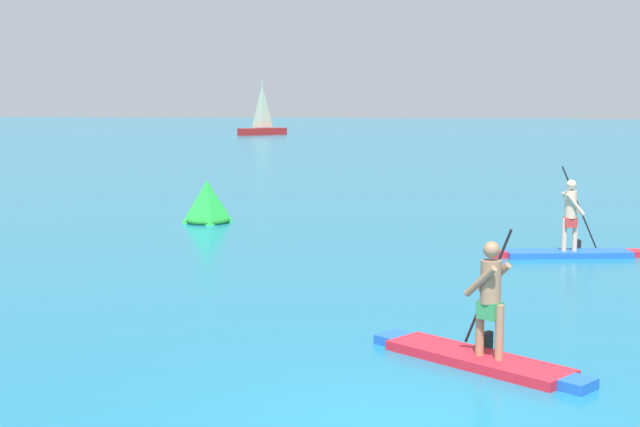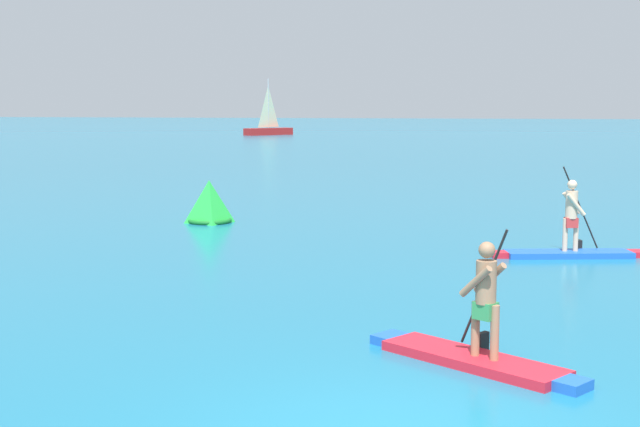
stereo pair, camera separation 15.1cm
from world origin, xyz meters
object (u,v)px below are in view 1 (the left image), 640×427
(paddleboarder_mid_center, at_px, (480,342))
(race_marker_buoy, at_px, (207,204))
(paddleboarder_far_right, at_px, (569,243))
(sailboat_left_horizon, at_px, (262,128))

(paddleboarder_mid_center, bearing_deg, race_marker_buoy, -23.25)
(paddleboarder_far_right, distance_m, sailboat_left_horizon, 80.93)
(paddleboarder_mid_center, height_order, paddleboarder_far_right, paddleboarder_far_right)
(paddleboarder_far_right, height_order, sailboat_left_horizon, sailboat_left_horizon)
(paddleboarder_mid_center, height_order, race_marker_buoy, paddleboarder_mid_center)
(paddleboarder_mid_center, xyz_separation_m, race_marker_buoy, (-8.22, 12.11, 0.24))
(sailboat_left_horizon, bearing_deg, paddleboarder_mid_center, -126.48)
(paddleboarder_mid_center, bearing_deg, paddleboarder_far_right, -67.26)
(paddleboarder_far_right, bearing_deg, race_marker_buoy, 144.74)
(race_marker_buoy, bearing_deg, paddleboarder_far_right, -19.60)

